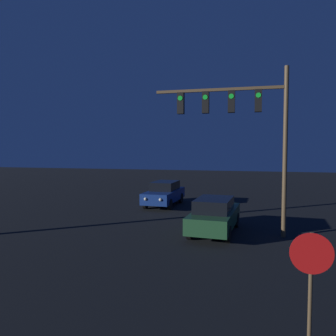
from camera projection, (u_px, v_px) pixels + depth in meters
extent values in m
cube|color=#1E4728|center=(215.00, 218.00, 13.94)|extent=(1.94, 4.37, 0.65)
cube|color=black|center=(214.00, 205.00, 13.70)|extent=(1.55, 2.27, 0.53)
cylinder|color=black|center=(204.00, 218.00, 15.45)|extent=(0.23, 0.66, 0.65)
cylinder|color=black|center=(236.00, 220.00, 14.97)|extent=(0.23, 0.66, 0.65)
cylinder|color=black|center=(190.00, 231.00, 12.95)|extent=(0.23, 0.66, 0.65)
cylinder|color=black|center=(228.00, 234.00, 12.47)|extent=(0.23, 0.66, 0.65)
sphere|color=#F9EFC6|center=(214.00, 207.00, 16.12)|extent=(0.18, 0.18, 0.18)
sphere|color=#F9EFC6|center=(232.00, 208.00, 15.83)|extent=(0.18, 0.18, 0.18)
cube|color=navy|center=(164.00, 195.00, 20.59)|extent=(1.81, 4.32, 0.65)
cube|color=black|center=(165.00, 186.00, 20.75)|extent=(1.48, 2.23, 0.53)
cylinder|color=black|center=(170.00, 204.00, 19.13)|extent=(0.21, 0.66, 0.65)
cylinder|color=black|center=(146.00, 203.00, 19.55)|extent=(0.21, 0.66, 0.65)
cylinder|color=black|center=(181.00, 198.00, 21.66)|extent=(0.21, 0.66, 0.65)
cylinder|color=black|center=(159.00, 197.00, 22.08)|extent=(0.21, 0.66, 0.65)
sphere|color=#F9EFC6|center=(160.00, 200.00, 18.40)|extent=(0.18, 0.18, 0.18)
sphere|color=#F9EFC6|center=(145.00, 199.00, 18.65)|extent=(0.18, 0.18, 0.18)
cylinder|color=brown|center=(285.00, 153.00, 13.11)|extent=(0.18, 0.18, 6.86)
cube|color=brown|center=(219.00, 90.00, 13.61)|extent=(5.35, 0.12, 0.12)
cube|color=black|center=(258.00, 101.00, 13.25)|extent=(0.28, 0.28, 0.90)
cylinder|color=green|center=(258.00, 95.00, 13.09)|extent=(0.20, 0.02, 0.20)
cube|color=black|center=(231.00, 102.00, 13.51)|extent=(0.28, 0.28, 0.90)
cylinder|color=green|center=(231.00, 96.00, 13.35)|extent=(0.20, 0.02, 0.20)
cube|color=black|center=(206.00, 103.00, 13.77)|extent=(0.28, 0.28, 0.90)
cylinder|color=green|center=(205.00, 97.00, 13.61)|extent=(0.20, 0.02, 0.20)
cube|color=black|center=(181.00, 103.00, 14.03)|extent=(0.28, 0.28, 0.90)
cylinder|color=green|center=(180.00, 98.00, 13.88)|extent=(0.20, 0.02, 0.20)
cylinder|color=brown|center=(310.00, 296.00, 5.57)|extent=(0.07, 0.07, 2.18)
cylinder|color=red|center=(312.00, 254.00, 5.51)|extent=(0.71, 0.03, 0.71)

